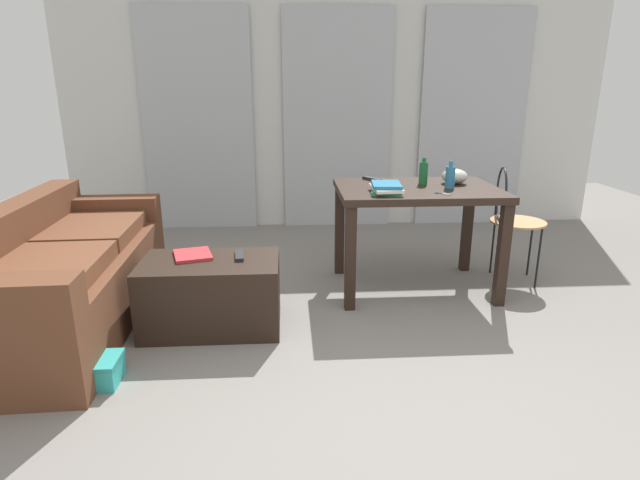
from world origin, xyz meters
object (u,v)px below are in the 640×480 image
bottle_near (450,177)px  bottle_far (423,173)px  shoebox (89,371)px  tv_remote_primary (240,256)px  magazine (193,255)px  scissors (441,193)px  bowl (455,176)px  tv_remote_on_table (372,179)px  couch (61,276)px  coffee_table (212,294)px  craft_table (417,203)px  wire_chair (510,211)px  book_stack (386,188)px

bottle_near → bottle_far: 0.22m
shoebox → tv_remote_primary: bearing=42.6°
magazine → bottle_far: bearing=3.7°
scissors → shoebox: scissors is taller
bottle_near → scissors: 0.24m
bowl → tv_remote_on_table: (-0.58, 0.17, -0.04)m
couch → tv_remote_on_table: 2.24m
coffee_table → magazine: bearing=142.4°
craft_table → tv_remote_on_table: 0.42m
shoebox → tv_remote_on_table: bearing=40.9°
coffee_table → shoebox: 0.83m
craft_table → bottle_far: 0.23m
wire_chair → magazine: bearing=-165.8°
book_stack → scissors: 0.36m
bowl → tv_remote_on_table: size_ratio=1.05×
shoebox → book_stack: bearing=30.0°
bottle_far → shoebox: bearing=-147.8°
tv_remote_primary → couch: bearing=171.2°
craft_table → shoebox: bearing=-149.2°
couch → wire_chair: bearing=10.0°
scissors → tv_remote_primary: size_ratio=0.54×
wire_chair → tv_remote_primary: (-1.98, -0.61, -0.10)m
bottle_near → tv_remote_on_table: size_ratio=1.09×
bowl → tv_remote_primary: 1.69m
bowl → shoebox: bowl is taller
bottle_far → magazine: bottle_far is taller
couch → book_stack: (2.09, 0.25, 0.49)m
wire_chair → shoebox: 3.02m
bottle_near → magazine: 1.83m
bottle_near → tv_remote_on_table: 0.60m
bottle_far → scissors: bearing=-85.1°
bottle_far → book_stack: size_ratio=0.64×
tv_remote_primary → bowl: bearing=16.5°
bowl → scissors: bearing=-120.0°
coffee_table → wire_chair: bearing=17.1°
craft_table → shoebox: (-1.95, -1.17, -0.58)m
magazine → shoebox: magazine is taller
craft_table → tv_remote_on_table: (-0.28, 0.28, 0.13)m
coffee_table → wire_chair: size_ratio=0.95×
tv_remote_on_table → scissors: tv_remote_on_table is taller
bottle_near → bowl: size_ratio=1.03×
bowl → coffee_table: bearing=-158.7°
craft_table → tv_remote_on_table: bearing=135.2°
bowl → shoebox: (-2.25, -1.28, -0.75)m
tv_remote_on_table → tv_remote_primary: size_ratio=0.97×
coffee_table → wire_chair: (2.16, 0.66, 0.33)m
couch → craft_table: 2.42m
scissors → tv_remote_primary: scissors is taller
wire_chair → bottle_far: bearing=-179.3°
bottle_near → tv_remote_primary: (-1.45, -0.45, -0.40)m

